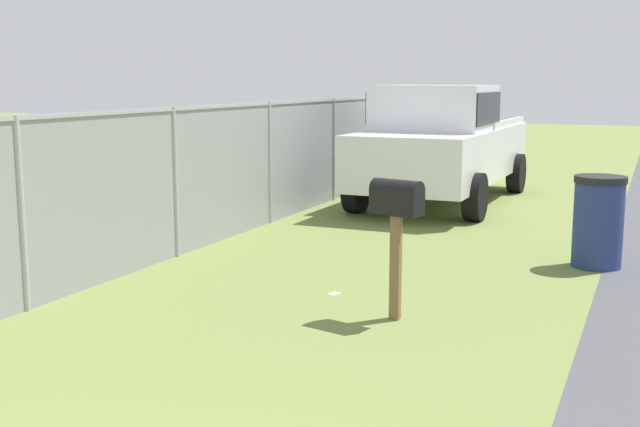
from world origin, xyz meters
TOP-DOWN VIEW (x-y plane):
  - mailbox at (5.34, 0.07)m, footprint 0.31×0.50m
  - pickup_truck at (12.33, 1.49)m, footprint 5.35×2.30m
  - trash_bin at (8.24, -1.47)m, footprint 0.60×0.60m
  - fence_section at (6.77, 3.38)m, footprint 15.46×0.07m
  - litter_wrapper_midfield_b at (5.93, 0.91)m, footprint 0.14×0.12m

SIDE VIEW (x-z plane):
  - litter_wrapper_midfield_b at x=5.93m, z-range 0.00..0.01m
  - trash_bin at x=8.24m, z-range 0.00..1.08m
  - fence_section at x=6.77m, z-range 0.07..1.92m
  - mailbox at x=5.34m, z-range 0.38..1.68m
  - pickup_truck at x=12.33m, z-range 0.06..2.15m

